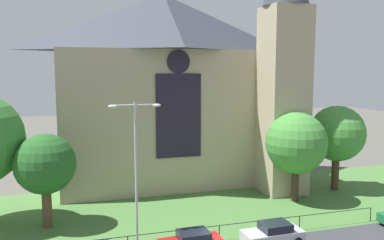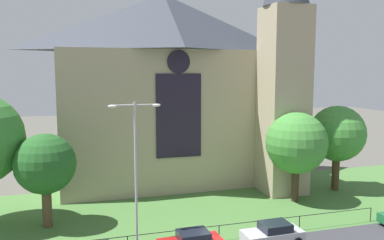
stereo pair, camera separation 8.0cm
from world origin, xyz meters
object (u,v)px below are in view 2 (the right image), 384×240
object	(u,v)px
tree_right_near	(296,143)
tree_right_far	(337,134)
tree_left_near	(45,164)
church_building	(173,87)
parked_car_silver	(273,234)
streetlamp_near	(136,160)

from	to	relation	value
tree_right_near	tree_right_far	xyz separation A→B (m)	(5.79, 1.99, 0.29)
tree_left_near	church_building	bearing A→B (deg)	39.65
church_building	parked_car_silver	world-z (taller)	church_building
tree_right_far	tree_left_near	bearing A→B (deg)	-175.76
church_building	tree_right_near	bearing A→B (deg)	-49.10
streetlamp_near	church_building	bearing A→B (deg)	68.38
tree_right_near	parked_car_silver	distance (m)	11.08
tree_right_near	church_building	bearing A→B (deg)	130.90
church_building	tree_right_near	xyz separation A→B (m)	(8.98, -10.37, -4.85)
streetlamp_near	tree_left_near	bearing A→B (deg)	133.51
tree_right_near	streetlamp_near	xyz separation A→B (m)	(-15.59, -6.30, 0.77)
streetlamp_near	tree_right_far	bearing A→B (deg)	21.20
streetlamp_near	tree_right_near	bearing A→B (deg)	22.00
tree_right_far	streetlamp_near	size ratio (longest dim) A/B	0.85
tree_right_near	parked_car_silver	world-z (taller)	tree_right_near
tree_right_near	parked_car_silver	size ratio (longest dim) A/B	1.95
church_building	tree_right_far	size ratio (longest dim) A/B	3.05
tree_left_near	tree_right_far	xyz separation A→B (m)	(27.32, 2.02, 0.81)
tree_right_near	streetlamp_near	world-z (taller)	streetlamp_near
tree_left_near	tree_right_far	distance (m)	27.41
tree_right_near	parked_car_silver	bearing A→B (deg)	-129.30
church_building	tree_left_near	xyz separation A→B (m)	(-12.55, -10.41, -5.37)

